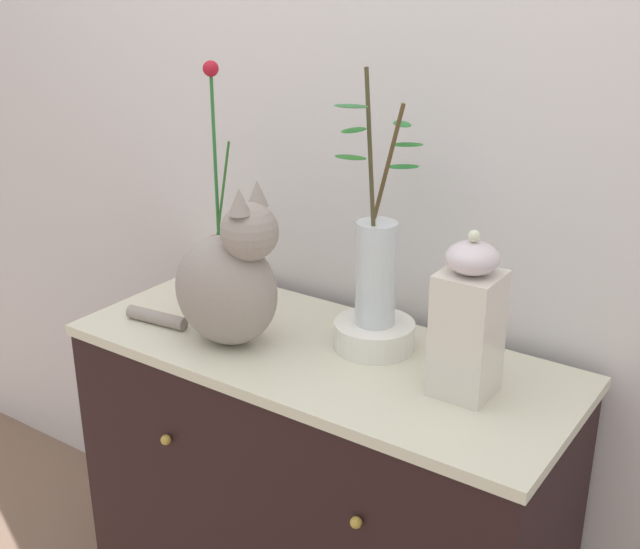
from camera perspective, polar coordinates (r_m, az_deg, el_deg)
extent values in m
cube|color=silver|center=(1.93, 5.35, 9.03)|extent=(4.40, 0.08, 2.60)
cube|color=black|center=(2.06, 0.00, -16.82)|extent=(1.12, 0.47, 0.87)
cube|color=beige|center=(1.82, 0.00, -5.66)|extent=(1.15, 0.48, 0.02)
sphere|color=#B79338|center=(1.89, -10.80, -11.36)|extent=(0.02, 0.02, 0.02)
sphere|color=#B79338|center=(1.63, 2.56, -17.05)|extent=(0.02, 0.02, 0.02)
ellipsoid|color=gray|center=(1.81, -6.63, -1.13)|extent=(0.26, 0.20, 0.25)
sphere|color=gray|center=(1.72, -4.98, 3.02)|extent=(0.13, 0.13, 0.13)
cone|color=gray|center=(1.73, -4.43, 5.72)|extent=(0.05, 0.05, 0.06)
cone|color=gray|center=(1.67, -5.71, 5.15)|extent=(0.05, 0.05, 0.06)
cylinder|color=gray|center=(1.97, -11.42, -3.00)|extent=(0.17, 0.05, 0.03)
cylinder|color=brown|center=(2.00, -7.01, 0.06)|extent=(0.05, 0.05, 0.19)
cylinder|color=#2A7031|center=(1.91, -7.39, 7.99)|extent=(0.01, 0.01, 0.38)
sphere|color=#AF1526|center=(1.88, -7.70, 14.17)|extent=(0.04, 0.04, 0.04)
cylinder|color=#2E6927|center=(1.92, -6.85, 5.91)|extent=(0.05, 0.01, 0.24)
cylinder|color=white|center=(1.81, 3.84, -4.26)|extent=(0.18, 0.18, 0.06)
cylinder|color=silver|center=(1.76, 3.96, 0.06)|extent=(0.09, 0.09, 0.23)
cylinder|color=brown|center=(1.71, 4.47, 6.44)|extent=(0.10, 0.02, 0.34)
ellipsoid|color=#22712D|center=(1.74, 5.86, 7.57)|extent=(0.08, 0.07, 0.01)
ellipsoid|color=#26732B|center=(1.75, 6.15, 9.08)|extent=(0.08, 0.07, 0.01)
ellipsoid|color=#287333|center=(1.74, 5.79, 10.50)|extent=(0.07, 0.08, 0.01)
cylinder|color=#433D24|center=(1.68, 3.60, 7.32)|extent=(0.06, 0.05, 0.41)
ellipsoid|color=#2A6E28|center=(1.65, 2.16, 8.24)|extent=(0.07, 0.04, 0.01)
ellipsoid|color=#28792B|center=(1.66, 2.39, 10.12)|extent=(0.04, 0.07, 0.01)
ellipsoid|color=#2F6A38|center=(1.63, 2.20, 11.76)|extent=(0.08, 0.06, 0.01)
cube|color=silver|center=(1.61, 10.31, -4.15)|extent=(0.12, 0.12, 0.26)
ellipsoid|color=silver|center=(1.55, 10.69, 1.16)|extent=(0.10, 0.10, 0.06)
sphere|color=silver|center=(1.54, 10.80, 2.67)|extent=(0.02, 0.02, 0.02)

